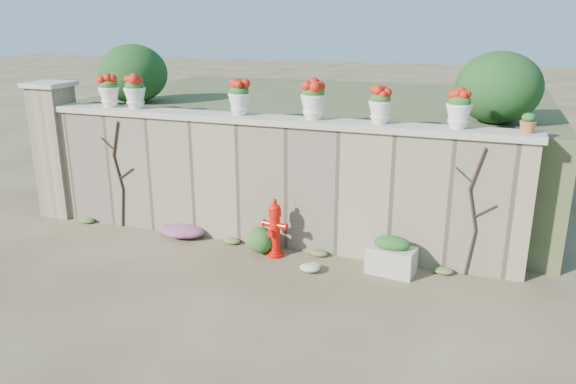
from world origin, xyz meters
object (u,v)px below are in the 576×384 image
at_px(planter_box, 391,256).
at_px(terracotta_pot, 528,124).
at_px(fire_hydrant, 275,228).
at_px(urn_pot_0, 109,91).

relative_size(planter_box, terracotta_pot, 2.80).
bearing_deg(planter_box, fire_hydrant, -172.47).
bearing_deg(terracotta_pot, fire_hydrant, -171.40).
distance_m(planter_box, urn_pot_0, 5.49).
bearing_deg(urn_pot_0, terracotta_pot, 0.00).
distance_m(fire_hydrant, urn_pot_0, 3.79).
height_order(fire_hydrant, planter_box, fire_hydrant).
distance_m(fire_hydrant, planter_box, 1.83).
height_order(planter_box, urn_pot_0, urn_pot_0).
height_order(planter_box, terracotta_pot, terracotta_pot).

